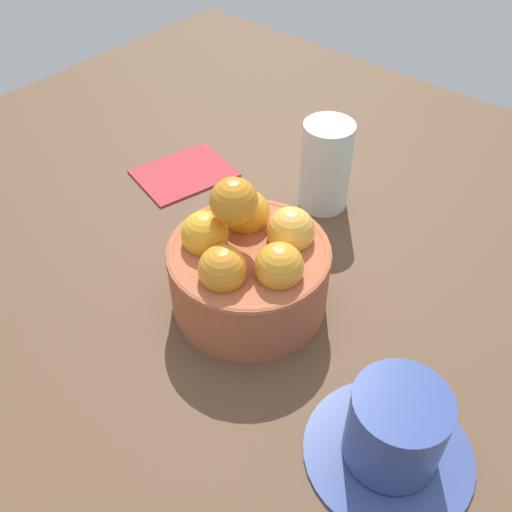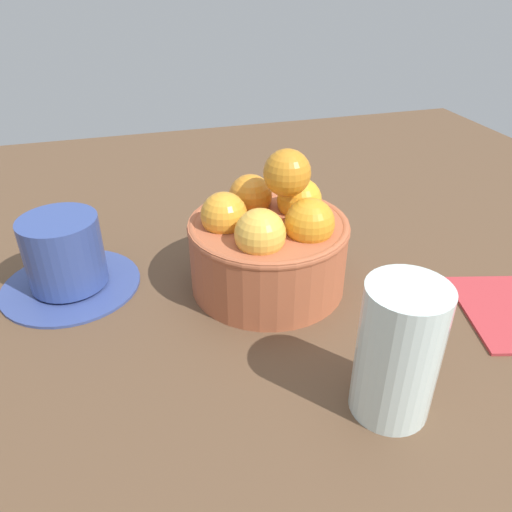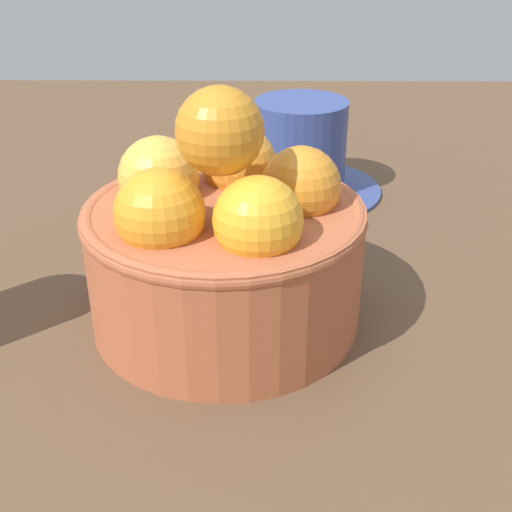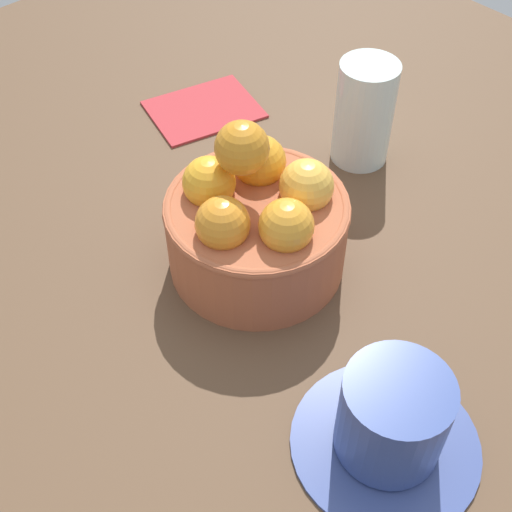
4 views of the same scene
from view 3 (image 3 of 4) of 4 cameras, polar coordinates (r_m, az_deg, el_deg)
ground_plane at (r=42.70cm, az=-2.46°, el=-7.58°), size 112.91×119.37×4.21cm
terracotta_bowl at (r=38.79cm, az=-2.71°, el=1.13°), size 16.29×16.29×14.76cm
coffee_cup at (r=58.14cm, az=3.78°, el=8.74°), size 14.34×14.34×8.00cm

